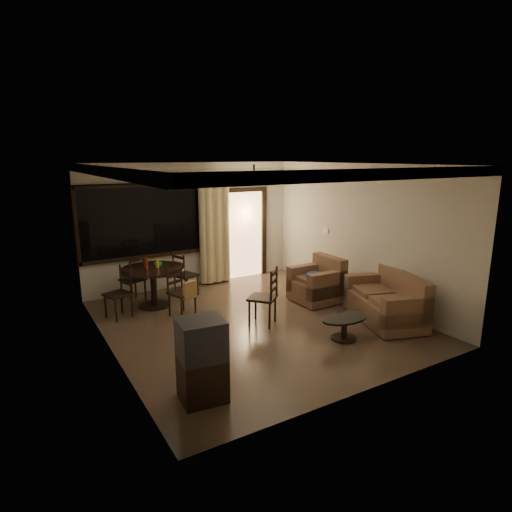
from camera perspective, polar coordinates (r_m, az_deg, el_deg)
ground at (r=7.86m, az=-0.25°, el=-8.74°), size 5.50×5.50×0.00m
room_shell at (r=9.19m, az=-2.71°, el=6.28°), size 5.50×6.70×5.50m
dining_table at (r=8.71m, az=-13.56°, el=-2.62°), size 1.25×1.25×1.00m
dining_chair_west at (r=8.37m, az=-17.78°, el=-5.95°), size 0.54×0.54×0.95m
dining_chair_east at (r=9.30m, az=-9.34°, el=-3.55°), size 0.54×0.54×0.95m
dining_chair_south at (r=8.16m, az=-9.78°, el=-5.82°), size 0.54×0.57×0.95m
dining_chair_north at (r=9.22m, az=-16.01°, el=-4.05°), size 0.54×0.54×0.95m
tv_cabinet at (r=5.38m, az=-7.22°, el=-13.58°), size 0.60×0.55×1.04m
sofa at (r=8.15m, az=17.15°, el=-5.92°), size 1.34×1.83×0.87m
armchair at (r=8.93m, az=8.30°, el=-3.65°), size 0.89×0.89×0.89m
coffee_table at (r=7.22m, az=11.69°, el=-8.92°), size 0.86×0.52×0.38m
side_chair at (r=7.66m, az=0.97°, el=-6.89°), size 0.65×0.65×1.03m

